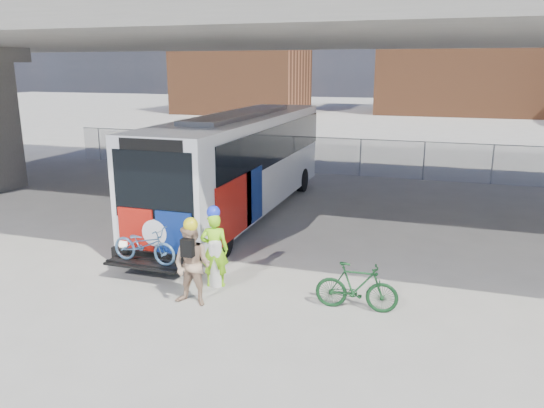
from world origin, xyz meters
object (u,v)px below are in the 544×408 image
at_px(bollard, 215,260).
at_px(cyclist_hivis, 214,248).
at_px(bus, 241,157).
at_px(cyclist_tan, 192,264).
at_px(bike_parked, 357,287).

height_order(bollard, cyclist_hivis, cyclist_hivis).
xyz_separation_m(bus, cyclist_tan, (1.75, -7.45, -1.14)).
xyz_separation_m(cyclist_tan, bike_parked, (3.54, 0.86, -0.42)).
distance_m(bus, cyclist_tan, 7.74).
height_order(cyclist_hivis, bike_parked, cyclist_hivis).
bearing_deg(cyclist_tan, bollard, 89.15).
height_order(bus, cyclist_hivis, bus).
distance_m(bollard, cyclist_hivis, 0.32).
xyz_separation_m(bollard, cyclist_tan, (-0.05, -1.12, 0.31)).
bearing_deg(bollard, bus, 105.89).
height_order(bollard, bike_parked, bollard).
distance_m(bus, bollard, 6.74).
xyz_separation_m(bus, cyclist_hivis, (1.78, -6.32, -1.13)).
bearing_deg(cyclist_tan, cyclist_hivis, 90.14).
height_order(bollard, cyclist_tan, cyclist_tan).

